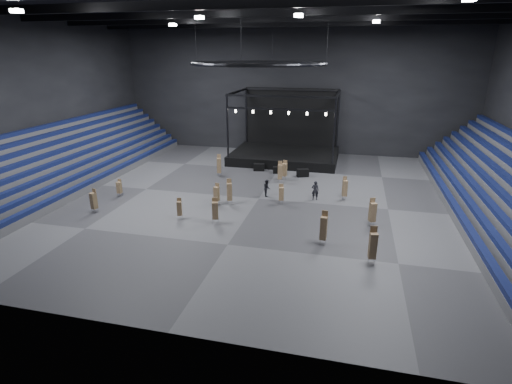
% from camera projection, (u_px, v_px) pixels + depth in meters
% --- Properties ---
extents(floor, '(50.00, 50.00, 0.00)m').
position_uv_depth(floor, '(259.00, 199.00, 40.27)').
color(floor, '#49494B').
rests_on(floor, ground).
extents(ceiling, '(50.00, 42.00, 0.20)m').
position_uv_depth(ceiling, '(259.00, 3.00, 34.29)').
color(ceiling, black).
rests_on(ceiling, wall_back).
extents(wall_back, '(50.00, 0.20, 18.00)m').
position_uv_depth(wall_back, '(293.00, 89.00, 56.54)').
color(wall_back, black).
rests_on(wall_back, ground).
extents(wall_front, '(50.00, 0.20, 18.00)m').
position_uv_depth(wall_front, '(153.00, 169.00, 18.03)').
color(wall_front, black).
rests_on(wall_front, ground).
extents(wall_left, '(0.20, 42.00, 18.00)m').
position_uv_depth(wall_left, '(33.00, 101.00, 42.81)').
color(wall_left, black).
rests_on(wall_left, ground).
extents(bleachers_left, '(7.20, 40.00, 6.40)m').
position_uv_depth(bleachers_left, '(60.00, 167.00, 44.77)').
color(bleachers_left, '#505052').
rests_on(bleachers_left, floor).
extents(stage, '(14.00, 10.00, 9.20)m').
position_uv_depth(stage, '(286.00, 149.00, 54.68)').
color(stage, black).
rests_on(stage, floor).
extents(truss_ring, '(12.30, 12.30, 5.15)m').
position_uv_depth(truss_ring, '(259.00, 63.00, 35.95)').
color(truss_ring, black).
rests_on(truss_ring, ceiling).
extents(roof_girders, '(49.00, 30.35, 0.70)m').
position_uv_depth(roof_girders, '(259.00, 13.00, 34.56)').
color(roof_girders, black).
rests_on(roof_girders, ceiling).
extents(floodlights, '(28.60, 16.60, 0.25)m').
position_uv_depth(floodlights, '(248.00, 16.00, 31.09)').
color(floodlights, white).
rests_on(floodlights, roof_girders).
extents(flight_case_left, '(1.43, 0.87, 0.89)m').
position_uv_depth(flight_case_left, '(259.00, 167.00, 49.58)').
color(flight_case_left, black).
rests_on(flight_case_left, floor).
extents(flight_case_mid, '(1.32, 0.85, 0.81)m').
position_uv_depth(flight_case_mid, '(278.00, 170.00, 48.57)').
color(flight_case_mid, black).
rests_on(flight_case_mid, floor).
extents(flight_case_right, '(1.54, 1.20, 0.92)m').
position_uv_depth(flight_case_right, '(303.00, 173.00, 47.23)').
color(flight_case_right, black).
rests_on(flight_case_right, floor).
extents(chair_stack_0, '(0.56, 0.56, 1.98)m').
position_uv_depth(chair_stack_0, '(281.00, 193.00, 38.57)').
color(chair_stack_0, silver).
rests_on(chair_stack_0, floor).
extents(chair_stack_1, '(0.44, 0.44, 1.80)m').
position_uv_depth(chair_stack_1, '(119.00, 187.00, 40.61)').
color(chair_stack_1, silver).
rests_on(chair_stack_1, floor).
extents(chair_stack_2, '(0.51, 0.51, 1.92)m').
position_uv_depth(chair_stack_2, '(179.00, 208.00, 35.09)').
color(chair_stack_2, silver).
rests_on(chair_stack_2, floor).
extents(chair_stack_3, '(0.60, 0.60, 2.27)m').
position_uv_depth(chair_stack_3, '(284.00, 169.00, 45.88)').
color(chair_stack_3, silver).
rests_on(chair_stack_3, floor).
extents(chair_stack_4, '(0.56, 0.56, 2.63)m').
position_uv_depth(chair_stack_4, '(219.00, 165.00, 47.17)').
color(chair_stack_4, silver).
rests_on(chair_stack_4, floor).
extents(chair_stack_5, '(0.54, 0.54, 2.71)m').
position_uv_depth(chair_stack_5, '(324.00, 228.00, 30.31)').
color(chair_stack_5, silver).
rests_on(chair_stack_5, floor).
extents(chair_stack_6, '(0.58, 0.58, 2.76)m').
position_uv_depth(chair_stack_6, '(373.00, 245.00, 27.51)').
color(chair_stack_6, silver).
rests_on(chair_stack_6, floor).
extents(chair_stack_7, '(0.53, 0.53, 2.45)m').
position_uv_depth(chair_stack_7, '(280.00, 172.00, 44.87)').
color(chair_stack_7, silver).
rests_on(chair_stack_7, floor).
extents(chair_stack_8, '(0.66, 0.66, 2.46)m').
position_uv_depth(chair_stack_8, '(373.00, 212.00, 33.59)').
color(chair_stack_8, silver).
rests_on(chair_stack_8, floor).
extents(chair_stack_9, '(0.63, 0.63, 2.55)m').
position_uv_depth(chair_stack_9, '(229.00, 191.00, 38.39)').
color(chair_stack_9, silver).
rests_on(chair_stack_9, floor).
extents(chair_stack_10, '(0.53, 0.53, 2.12)m').
position_uv_depth(chair_stack_10, '(217.00, 193.00, 38.39)').
color(chair_stack_10, silver).
rests_on(chair_stack_10, floor).
extents(chair_stack_11, '(0.66, 0.66, 2.31)m').
position_uv_depth(chair_stack_11, '(215.00, 210.00, 34.09)').
color(chair_stack_11, silver).
rests_on(chair_stack_11, floor).
extents(chair_stack_12, '(0.60, 0.60, 2.26)m').
position_uv_depth(chair_stack_12, '(94.00, 200.00, 36.41)').
color(chair_stack_12, silver).
rests_on(chair_stack_12, floor).
extents(chair_stack_13, '(0.56, 0.56, 2.38)m').
position_uv_depth(chair_stack_13, '(345.00, 188.00, 39.67)').
color(chair_stack_13, silver).
rests_on(chair_stack_13, floor).
extents(man_center, '(0.75, 0.54, 1.94)m').
position_uv_depth(man_center, '(315.00, 190.00, 39.67)').
color(man_center, black).
rests_on(man_center, floor).
extents(crew_member, '(0.89, 1.01, 1.74)m').
position_uv_depth(crew_member, '(267.00, 188.00, 40.72)').
color(crew_member, black).
rests_on(crew_member, floor).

